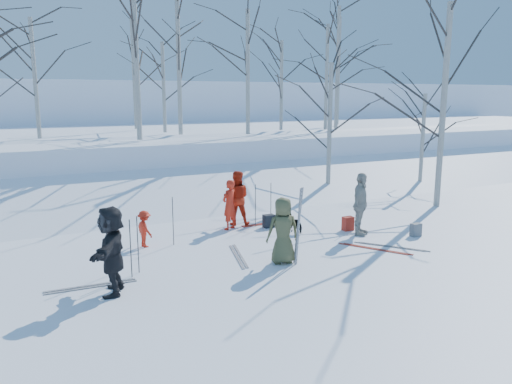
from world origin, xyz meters
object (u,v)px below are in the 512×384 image
skier_red_seated (145,229)px  backpack_red (348,224)px  skier_grey_west (112,250)px  skier_red_north (229,205)px  backpack_grey (416,230)px  skier_redor_behind (237,198)px  backpack_dark (269,221)px  skier_olive_center (283,231)px  dog (295,223)px  skier_cream_east (360,204)px

skier_red_seated → backpack_red: size_ratio=2.37×
backpack_red → skier_grey_west: bearing=-166.3°
skier_red_north → backpack_grey: size_ratio=4.02×
skier_redor_behind → backpack_red: 3.52m
skier_red_north → backpack_dark: skier_red_north is taller
skier_olive_center → backpack_red: (3.25, 1.71, -0.61)m
skier_red_north → dog: bearing=113.9°
skier_olive_center → dog: bearing=-116.5°
skier_redor_behind → backpack_grey: (4.09, -3.55, -0.67)m
skier_red_seated → backpack_dark: skier_red_seated is taller
skier_redor_behind → backpack_red: size_ratio=4.08×
backpack_grey → backpack_dark: backpack_dark is taller
skier_redor_behind → dog: 2.09m
skier_olive_center → backpack_dark: skier_olive_center is taller
skier_cream_east → dog: size_ratio=2.81×
skier_red_seated → dog: (4.37, -0.59, -0.22)m
backpack_dark → backpack_red: bearing=-34.9°
skier_olive_center → backpack_grey: size_ratio=4.29×
skier_red_seated → backpack_grey: skier_red_seated is taller
dog → backpack_red: 1.63m
skier_red_seated → skier_cream_east: size_ratio=0.54×
skier_redor_behind → skier_cream_east: skier_cream_east is taller
skier_redor_behind → backpack_grey: 5.46m
backpack_red → backpack_dark: 2.41m
skier_redor_behind → backpack_red: bearing=167.4°
skier_red_seated → skier_grey_west: bearing=140.8°
skier_grey_west → backpack_red: size_ratio=4.40×
backpack_dark → skier_cream_east: bearing=-44.2°
skier_red_seated → skier_grey_west: skier_grey_west is taller
skier_cream_east → skier_grey_west: size_ratio=1.00×
skier_cream_east → backpack_dark: (-1.98, 1.93, -0.72)m
skier_olive_center → skier_redor_behind: (0.53, 3.86, 0.04)m
skier_cream_east → backpack_red: (-0.00, 0.55, -0.71)m
skier_red_north → skier_red_seated: skier_red_north is taller
skier_redor_behind → skier_olive_center: bearing=107.9°
skier_red_north → skier_red_seated: size_ratio=1.53×
skier_red_seated → skier_grey_west: size_ratio=0.54×
skier_red_north → skier_redor_behind: bearing=-165.3°
skier_cream_east → backpack_red: bearing=52.6°
skier_grey_west → skier_olive_center: bearing=112.1°
skier_olive_center → backpack_dark: 3.40m
skier_olive_center → backpack_red: bearing=-141.4°
skier_redor_behind → skier_grey_west: 6.05m
skier_cream_east → skier_olive_center: bearing=161.9°
skier_grey_west → dog: 6.24m
skier_red_seated → skier_cream_east: (5.92, -1.65, 0.42)m
dog → backpack_grey: (2.92, -1.92, -0.09)m
skier_red_north → backpack_grey: bearing=116.3°
skier_red_north → skier_grey_west: bearing=11.3°
skier_cream_east → skier_red_north: bearing=106.3°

